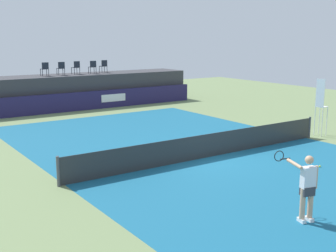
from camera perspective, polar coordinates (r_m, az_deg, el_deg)
The scene contains 15 objects.
ground_plane at distance 20.07m, azimuth -0.26°, elevation -2.15°, with size 48.00×48.00×0.00m, color #6B7F51.
court_inner at distance 17.75m, azimuth 5.20°, elevation -4.01°, with size 12.00×22.00×0.00m, color #16597A.
sponsor_wall at distance 29.10m, azimuth -11.95°, elevation 3.06°, with size 18.00×0.22×1.20m.
spectator_platform at distance 30.69m, azimuth -13.31°, elevation 4.37°, with size 18.00×2.80×2.20m, color #38383D.
spectator_chair_far_left at distance 29.95m, azimuth -15.59°, elevation 7.15°, with size 0.45×0.45×0.89m.
spectator_chair_left at distance 30.26m, azimuth -13.62°, elevation 7.29°, with size 0.47×0.47×0.89m.
spectator_chair_center at distance 30.90m, azimuth -11.76°, elevation 7.45°, with size 0.48×0.48×0.89m.
spectator_chair_right at distance 31.21m, azimuth -9.69°, elevation 7.57°, with size 0.48×0.48×0.89m.
spectator_chair_far_right at distance 31.96m, azimuth -8.30°, elevation 7.70°, with size 0.45×0.45×0.89m.
umpire_chair at distance 22.39m, azimuth 19.07°, elevation 2.78°, with size 0.48×0.48×2.76m.
tennis_net at distance 17.63m, azimuth 5.23°, elevation -2.53°, with size 12.40×0.02×0.95m, color #2D2D2D.
net_post_near at distance 14.60m, azimuth -13.97°, elevation -5.69°, with size 0.10×0.10×1.00m, color #4C4C51.
net_post_far at distance 22.02m, azimuth 17.77°, elevation -0.15°, with size 0.10×0.10×1.00m, color #4C4C51.
tennis_player at distance 11.98m, azimuth 17.43°, elevation -7.38°, with size 0.56×1.23×1.77m.
tennis_ball at distance 17.26m, azimuth 18.96°, elevation -4.92°, with size 0.07×0.07×0.07m, color #D8EA33.
Camera 1 is at (-10.96, -13.14, 4.72)m, focal length 47.33 mm.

